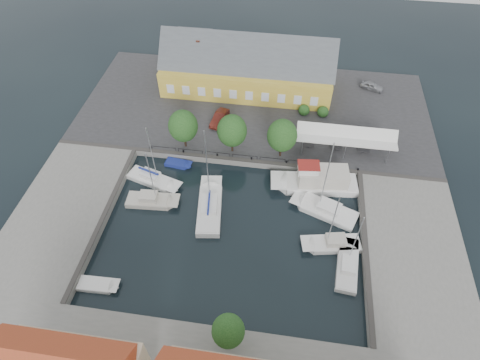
# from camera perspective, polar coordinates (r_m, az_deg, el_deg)

# --- Properties ---
(ground) EXTENTS (140.00, 140.00, 0.00)m
(ground) POSITION_cam_1_polar(r_m,az_deg,el_deg) (51.63, -0.96, -6.02)
(ground) COLOR black
(ground) RESTS_ON ground
(north_quay) EXTENTS (56.00, 26.00, 1.00)m
(north_quay) POSITION_cam_1_polar(r_m,az_deg,el_deg) (67.31, 2.11, 10.11)
(north_quay) COLOR #2D2D30
(north_quay) RESTS_ON ground
(west_quay) EXTENTS (12.00, 24.00, 1.00)m
(west_quay) POSITION_cam_1_polar(r_m,az_deg,el_deg) (56.77, -23.88, -4.24)
(west_quay) COLOR slate
(west_quay) RESTS_ON ground
(east_quay) EXTENTS (12.00, 24.00, 1.00)m
(east_quay) POSITION_cam_1_polar(r_m,az_deg,el_deg) (52.56, 23.46, -9.74)
(east_quay) COLOR slate
(east_quay) RESTS_ON ground
(quay_edge_fittings) EXTENTS (56.00, 24.72, 0.40)m
(quay_edge_fittings) POSITION_cam_1_polar(r_m,az_deg,el_deg) (53.71, -0.17, -1.30)
(quay_edge_fittings) COLOR #383533
(quay_edge_fittings) RESTS_ON north_quay
(warehouse) EXTENTS (28.56, 14.00, 9.55)m
(warehouse) POSITION_cam_1_polar(r_m,az_deg,el_deg) (69.65, 0.55, 15.54)
(warehouse) COLOR gold
(warehouse) RESTS_ON north_quay
(tent_canopy) EXTENTS (14.00, 4.00, 2.83)m
(tent_canopy) POSITION_cam_1_polar(r_m,az_deg,el_deg) (59.16, 14.85, 6.03)
(tent_canopy) COLOR white
(tent_canopy) RESTS_ON north_quay
(quay_trees) EXTENTS (18.20, 4.20, 6.30)m
(quay_trees) POSITION_cam_1_polar(r_m,az_deg,el_deg) (56.30, -1.15, 7.02)
(quay_trees) COLOR black
(quay_trees) RESTS_ON north_quay
(car_silver) EXTENTS (4.17, 2.88, 1.32)m
(car_silver) POSITION_cam_1_polar(r_m,az_deg,el_deg) (73.92, 18.28, 12.57)
(car_silver) COLOR #9EA0A5
(car_silver) RESTS_ON north_quay
(car_red) EXTENTS (2.61, 4.91, 1.54)m
(car_red) POSITION_cam_1_polar(r_m,az_deg,el_deg) (63.39, -2.94, 8.77)
(car_red) COLOR #571B13
(car_red) RESTS_ON north_quay
(center_sailboat) EXTENTS (4.17, 10.08, 13.35)m
(center_sailboat) POSITION_cam_1_polar(r_m,az_deg,el_deg) (52.75, -4.32, -3.93)
(center_sailboat) COLOR white
(center_sailboat) RESTS_ON ground
(trawler) EXTENTS (12.21, 4.69, 5.00)m
(trawler) POSITION_cam_1_polar(r_m,az_deg,el_deg) (55.68, 10.98, -0.22)
(trawler) COLOR white
(trawler) RESTS_ON ground
(east_boat_a) EXTENTS (9.20, 5.95, 12.44)m
(east_boat_a) POSITION_cam_1_polar(r_m,az_deg,el_deg) (53.60, 12.04, -4.26)
(east_boat_a) COLOR white
(east_boat_a) RESTS_ON ground
(east_boat_b) EXTENTS (7.52, 3.68, 10.07)m
(east_boat_b) POSITION_cam_1_polar(r_m,az_deg,el_deg) (50.67, 12.97, -8.93)
(east_boat_b) COLOR white
(east_boat_b) RESTS_ON ground
(east_boat_c) EXTENTS (2.95, 7.47, 9.51)m
(east_boat_c) POSITION_cam_1_polar(r_m,az_deg,el_deg) (49.42, 14.98, -11.85)
(east_boat_c) COLOR white
(east_boat_c) RESTS_ON ground
(west_boat_a) EXTENTS (8.22, 4.52, 10.70)m
(west_boat_a) POSITION_cam_1_polar(r_m,az_deg,el_deg) (57.12, -12.23, -0.04)
(west_boat_a) COLOR white
(west_boat_a) RESTS_ON ground
(west_boat_b) EXTENTS (7.24, 2.88, 9.86)m
(west_boat_b) POSITION_cam_1_polar(r_m,az_deg,el_deg) (54.67, -12.44, -2.97)
(west_boat_b) COLOR beige
(west_boat_b) RESTS_ON ground
(launch_sw) EXTENTS (4.80, 1.93, 0.98)m
(launch_sw) POSITION_cam_1_polar(r_m,az_deg,el_deg) (49.54, -19.51, -13.97)
(launch_sw) COLOR white
(launch_sw) RESTS_ON ground
(launch_nw) EXTENTS (4.05, 1.98, 0.88)m
(launch_nw) POSITION_cam_1_polar(r_m,az_deg,el_deg) (58.90, -8.79, 2.22)
(launch_nw) COLOR navy
(launch_nw) RESTS_ON ground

